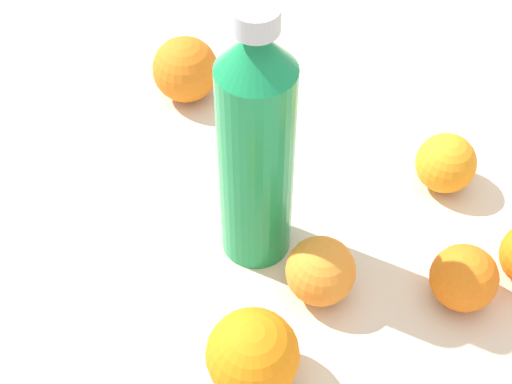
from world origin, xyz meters
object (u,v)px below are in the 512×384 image
(water_bottle, at_px, (256,149))
(orange_2, at_px, (446,163))
(orange_3, at_px, (464,278))
(orange_1, at_px, (321,271))
(orange_0, at_px, (185,69))
(orange_5, at_px, (253,355))

(water_bottle, height_order, orange_2, water_bottle)
(orange_3, bearing_deg, orange_1, 178.23)
(water_bottle, bearing_deg, orange_0, 169.39)
(water_bottle, bearing_deg, orange_5, -32.13)
(orange_0, height_order, orange_3, orange_0)
(orange_1, bearing_deg, water_bottle, 136.51)
(orange_5, bearing_deg, orange_1, 56.36)
(orange_2, relative_size, orange_5, 0.79)
(water_bottle, distance_m, orange_5, 0.18)
(orange_1, bearing_deg, orange_3, -1.77)
(water_bottle, relative_size, orange_0, 3.65)
(orange_0, distance_m, orange_3, 0.42)
(orange_5, bearing_deg, orange_2, 49.60)
(orange_1, xyz_separation_m, orange_2, (0.14, 0.15, -0.00))
(orange_2, bearing_deg, orange_1, -134.20)
(orange_3, height_order, orange_5, orange_5)
(orange_2, xyz_separation_m, orange_5, (-0.21, -0.24, 0.01))
(water_bottle, relative_size, orange_1, 4.27)
(orange_1, bearing_deg, orange_0, 118.10)
(water_bottle, height_order, orange_5, water_bottle)
(orange_0, xyz_separation_m, orange_3, (0.29, -0.29, -0.01))
(orange_2, bearing_deg, orange_0, 154.25)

